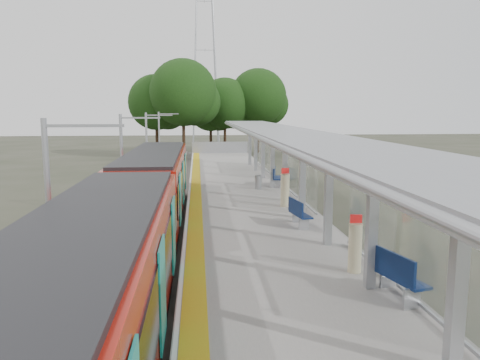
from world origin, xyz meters
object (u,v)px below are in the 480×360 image
bench_near (396,274)px  bench_mid (298,212)px  info_pillar_near (355,247)px  info_pillar_far (285,190)px  litter_bin (258,182)px  train (137,216)px  bench_far (276,176)px

bench_near → bench_mid: (-0.83, 7.34, -0.06)m
info_pillar_near → info_pillar_far: (-0.28, 9.24, 0.08)m
litter_bin → train: bearing=-116.7°
info_pillar_near → train: bearing=159.9°
bench_near → info_pillar_near: info_pillar_near is taller
info_pillar_near → bench_near: bearing=-72.4°
bench_near → info_pillar_near: size_ratio=1.07×
litter_bin → info_pillar_far: bearing=-83.0°
bench_near → bench_far: (-0.05, 17.23, -0.02)m
train → bench_far: bearing=60.5°
train → bench_far: (6.84, 12.11, -0.45)m
info_pillar_far → litter_bin: (-0.63, 5.11, -0.40)m
info_pillar_far → litter_bin: bearing=84.9°
bench_mid → litter_bin: 8.92m
litter_bin → info_pillar_near: bearing=-86.4°
info_pillar_near → bench_far: bearing=95.0°
train → bench_near: 8.59m
train → bench_far: size_ratio=15.86×
train → bench_mid: bearing=20.2°
info_pillar_far → litter_bin: info_pillar_far is taller
train → info_pillar_far: bearing=44.0°
bench_mid → info_pillar_far: size_ratio=0.86×
bench_mid → litter_bin: (-0.46, 8.90, -0.15)m
bench_far → bench_mid: bearing=-82.7°
train → bench_mid: 6.47m
bench_near → bench_mid: bench_near is taller
bench_far → info_pillar_far: info_pillar_far is taller
bench_near → info_pillar_far: (-0.67, 11.13, 0.19)m
train → bench_near: train is taller
bench_far → bench_near: bearing=-78.0°
bench_near → info_pillar_near: (-0.38, 1.90, 0.11)m
bench_near → litter_bin: 16.30m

